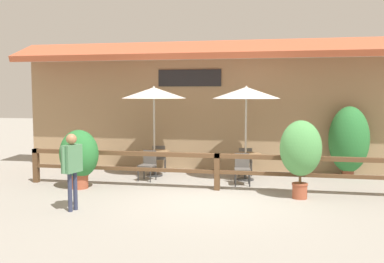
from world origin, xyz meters
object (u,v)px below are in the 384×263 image
(dining_table_near, at_px, (154,156))
(potted_plant_entrance_palm, at_px, (79,156))
(chair_near_streetside, at_px, (148,164))
(dining_table_middle, at_px, (246,159))
(chair_middle_wallside, at_px, (245,160))
(potted_plant_tall_tropical, at_px, (301,150))
(patio_umbrella_middle, at_px, (246,93))
(pedestrian, at_px, (72,161))
(chair_middle_streetside, at_px, (242,167))
(potted_plant_corner_fern, at_px, (349,140))
(patio_umbrella_near, at_px, (154,93))
(chair_near_wallside, at_px, (159,157))

(dining_table_near, distance_m, potted_plant_entrance_palm, 2.51)
(chair_near_streetside, bearing_deg, dining_table_middle, 20.24)
(chair_middle_wallside, height_order, potted_plant_tall_tropical, potted_plant_tall_tropical)
(chair_middle_wallside, bearing_deg, potted_plant_tall_tropical, 109.69)
(potted_plant_entrance_palm, bearing_deg, dining_table_near, 54.28)
(patio_umbrella_middle, xyz_separation_m, pedestrian, (-3.37, -4.00, -1.45))
(chair_middle_streetside, relative_size, potted_plant_corner_fern, 0.40)
(patio_umbrella_near, distance_m, patio_umbrella_middle, 2.75)
(patio_umbrella_near, xyz_separation_m, chair_middle_streetside, (2.71, -0.77, -2.03))
(potted_plant_entrance_palm, bearing_deg, pedestrian, -67.79)
(potted_plant_corner_fern, bearing_deg, chair_near_wallside, -177.19)
(patio_umbrella_middle, height_order, potted_plant_corner_fern, patio_umbrella_middle)
(dining_table_middle, relative_size, chair_middle_wallside, 1.05)
(patio_umbrella_near, distance_m, chair_middle_wallside, 3.42)
(patio_umbrella_near, bearing_deg, chair_middle_streetside, -15.89)
(patio_umbrella_near, relative_size, potted_plant_entrance_palm, 1.75)
(chair_near_streetside, distance_m, chair_middle_streetside, 2.71)
(patio_umbrella_middle, relative_size, dining_table_middle, 3.02)
(dining_table_near, xyz_separation_m, chair_middle_streetside, (2.71, -0.77, -0.13))
(potted_plant_corner_fern, relative_size, pedestrian, 1.28)
(potted_plant_tall_tropical, bearing_deg, pedestrian, -157.00)
(patio_umbrella_middle, bearing_deg, potted_plant_tall_tropical, -54.03)
(chair_near_streetside, bearing_deg, chair_near_wallside, 100.11)
(chair_near_wallside, distance_m, potted_plant_entrance_palm, 3.07)
(chair_near_streetside, distance_m, pedestrian, 3.52)
(potted_plant_corner_fern, bearing_deg, dining_table_near, -170.59)
(chair_near_wallside, bearing_deg, dining_table_near, 81.14)
(chair_near_wallside, height_order, potted_plant_tall_tropical, potted_plant_tall_tropical)
(patio_umbrella_near, xyz_separation_m, chair_near_wallside, (-0.04, 0.67, -2.03))
(patio_umbrella_middle, xyz_separation_m, chair_middle_wallside, (-0.06, 0.69, -2.03))
(patio_umbrella_middle, distance_m, chair_middle_wallside, 2.14)
(patio_umbrella_near, xyz_separation_m, potted_plant_corner_fern, (5.74, 0.95, -1.39))
(potted_plant_tall_tropical, height_order, potted_plant_corner_fern, potted_plant_corner_fern)
(potted_plant_tall_tropical, height_order, pedestrian, potted_plant_tall_tropical)
(chair_middle_streetside, distance_m, pedestrian, 4.74)
(dining_table_middle, xyz_separation_m, potted_plant_entrance_palm, (-4.21, -1.95, 0.26))
(patio_umbrella_near, distance_m, dining_table_middle, 3.34)
(potted_plant_tall_tropical, distance_m, pedestrian, 5.21)
(patio_umbrella_middle, height_order, chair_middle_streetside, patio_umbrella_middle)
(potted_plant_corner_fern, height_order, pedestrian, potted_plant_corner_fern)
(potted_plant_corner_fern, bearing_deg, chair_near_streetside, -164.26)
(patio_umbrella_near, distance_m, chair_middle_streetside, 3.47)
(patio_umbrella_middle, height_order, dining_table_middle, patio_umbrella_middle)
(chair_near_streetside, relative_size, potted_plant_entrance_palm, 0.55)
(potted_plant_entrance_palm, distance_m, potted_plant_corner_fern, 7.79)
(dining_table_near, bearing_deg, potted_plant_corner_fern, 9.41)
(potted_plant_tall_tropical, bearing_deg, dining_table_middle, 125.97)
(dining_table_near, height_order, potted_plant_entrance_palm, potted_plant_entrance_palm)
(dining_table_middle, relative_size, pedestrian, 0.55)
(pedestrian, bearing_deg, chair_middle_wallside, 159.39)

